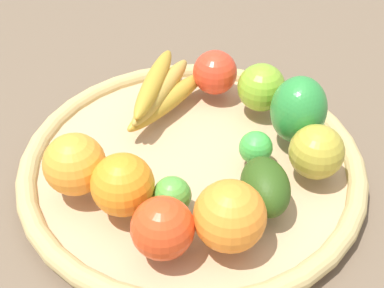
{
  "coord_description": "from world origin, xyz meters",
  "views": [
    {
      "loc": [
        -0.47,
        0.19,
        0.5
      ],
      "look_at": [
        0.0,
        0.0,
        0.05
      ],
      "focal_mm": 50.48,
      "sensor_mm": 36.0,
      "label": 1
    }
  ],
  "objects_px": {
    "orange_0": "(74,162)",
    "orange_2": "(230,216)",
    "banana_bunch": "(161,91)",
    "apple_3": "(261,87)",
    "apple_0": "(316,152)",
    "orange_1": "(123,185)",
    "bell_pepper": "(299,110)",
    "lime_1": "(256,148)",
    "lime_0": "(172,196)",
    "avocado": "(265,187)",
    "apple_2": "(215,72)",
    "apple_1": "(163,228)"
  },
  "relations": [
    {
      "from": "apple_1",
      "to": "apple_3",
      "type": "bearing_deg",
      "value": -48.77
    },
    {
      "from": "apple_0",
      "to": "lime_0",
      "type": "relative_size",
      "value": 1.5
    },
    {
      "from": "bell_pepper",
      "to": "apple_2",
      "type": "height_order",
      "value": "bell_pepper"
    },
    {
      "from": "orange_1",
      "to": "lime_1",
      "type": "xyz_separation_m",
      "value": [
        0.01,
        -0.17,
        -0.01
      ]
    },
    {
      "from": "orange_1",
      "to": "bell_pepper",
      "type": "bearing_deg",
      "value": -81.69
    },
    {
      "from": "orange_1",
      "to": "apple_0",
      "type": "bearing_deg",
      "value": -97.74
    },
    {
      "from": "banana_bunch",
      "to": "orange_0",
      "type": "distance_m",
      "value": 0.18
    },
    {
      "from": "apple_0",
      "to": "orange_1",
      "type": "xyz_separation_m",
      "value": [
        0.03,
        0.23,
        0.0
      ]
    },
    {
      "from": "apple_2",
      "to": "lime_0",
      "type": "height_order",
      "value": "apple_2"
    },
    {
      "from": "apple_2",
      "to": "apple_1",
      "type": "relative_size",
      "value": 0.95
    },
    {
      "from": "apple_1",
      "to": "banana_bunch",
      "type": "bearing_deg",
      "value": -19.04
    },
    {
      "from": "orange_1",
      "to": "orange_0",
      "type": "bearing_deg",
      "value": 36.94
    },
    {
      "from": "bell_pepper",
      "to": "apple_1",
      "type": "xyz_separation_m",
      "value": [
        -0.11,
        0.22,
        -0.01
      ]
    },
    {
      "from": "orange_1",
      "to": "lime_1",
      "type": "height_order",
      "value": "orange_1"
    },
    {
      "from": "orange_2",
      "to": "apple_1",
      "type": "bearing_deg",
      "value": 77.65
    },
    {
      "from": "banana_bunch",
      "to": "avocado",
      "type": "bearing_deg",
      "value": -167.93
    },
    {
      "from": "apple_3",
      "to": "lime_1",
      "type": "xyz_separation_m",
      "value": [
        -0.1,
        0.06,
        -0.01
      ]
    },
    {
      "from": "apple_2",
      "to": "lime_1",
      "type": "height_order",
      "value": "apple_2"
    },
    {
      "from": "banana_bunch",
      "to": "apple_3",
      "type": "distance_m",
      "value": 0.14
    },
    {
      "from": "lime_1",
      "to": "avocado",
      "type": "bearing_deg",
      "value": 160.85
    },
    {
      "from": "apple_3",
      "to": "avocado",
      "type": "height_order",
      "value": "apple_3"
    },
    {
      "from": "apple_0",
      "to": "lime_0",
      "type": "distance_m",
      "value": 0.18
    },
    {
      "from": "apple_3",
      "to": "apple_2",
      "type": "height_order",
      "value": "apple_3"
    },
    {
      "from": "apple_1",
      "to": "avocado",
      "type": "bearing_deg",
      "value": -81.98
    },
    {
      "from": "apple_3",
      "to": "avocado",
      "type": "distance_m",
      "value": 0.19
    },
    {
      "from": "apple_2",
      "to": "apple_1",
      "type": "xyz_separation_m",
      "value": [
        -0.24,
        0.17,
        0.0
      ]
    },
    {
      "from": "bell_pepper",
      "to": "orange_0",
      "type": "height_order",
      "value": "bell_pepper"
    },
    {
      "from": "avocado",
      "to": "apple_3",
      "type": "bearing_deg",
      "value": -26.05
    },
    {
      "from": "orange_1",
      "to": "bell_pepper",
      "type": "distance_m",
      "value": 0.25
    },
    {
      "from": "lime_0",
      "to": "orange_0",
      "type": "xyz_separation_m",
      "value": [
        0.08,
        0.09,
        0.01
      ]
    },
    {
      "from": "banana_bunch",
      "to": "lime_1",
      "type": "bearing_deg",
      "value": -154.72
    },
    {
      "from": "avocado",
      "to": "orange_2",
      "type": "distance_m",
      "value": 0.07
    },
    {
      "from": "apple_2",
      "to": "orange_0",
      "type": "distance_m",
      "value": 0.26
    },
    {
      "from": "lime_1",
      "to": "apple_2",
      "type": "bearing_deg",
      "value": -4.98
    },
    {
      "from": "banana_bunch",
      "to": "apple_0",
      "type": "xyz_separation_m",
      "value": [
        -0.2,
        -0.13,
        0.01
      ]
    },
    {
      "from": "orange_1",
      "to": "apple_3",
      "type": "bearing_deg",
      "value": -64.32
    },
    {
      "from": "avocado",
      "to": "orange_0",
      "type": "relative_size",
      "value": 1.1
    },
    {
      "from": "avocado",
      "to": "apple_1",
      "type": "height_order",
      "value": "apple_1"
    },
    {
      "from": "orange_1",
      "to": "apple_1",
      "type": "relative_size",
      "value": 1.07
    },
    {
      "from": "banana_bunch",
      "to": "apple_3",
      "type": "relative_size",
      "value": 2.36
    },
    {
      "from": "avocado",
      "to": "banana_bunch",
      "type": "bearing_deg",
      "value": 12.07
    },
    {
      "from": "apple_2",
      "to": "orange_2",
      "type": "xyz_separation_m",
      "value": [
        -0.26,
        0.1,
        0.01
      ]
    },
    {
      "from": "lime_1",
      "to": "apple_1",
      "type": "relative_size",
      "value": 0.63
    },
    {
      "from": "avocado",
      "to": "bell_pepper",
      "type": "xyz_separation_m",
      "value": [
        0.09,
        -0.09,
        0.02
      ]
    },
    {
      "from": "orange_0",
      "to": "orange_2",
      "type": "bearing_deg",
      "value": -137.56
    },
    {
      "from": "banana_bunch",
      "to": "apple_0",
      "type": "height_order",
      "value": "apple_0"
    },
    {
      "from": "apple_3",
      "to": "banana_bunch",
      "type": "bearing_deg",
      "value": 67.32
    },
    {
      "from": "bell_pepper",
      "to": "apple_1",
      "type": "relative_size",
      "value": 1.34
    },
    {
      "from": "bell_pepper",
      "to": "lime_1",
      "type": "relative_size",
      "value": 2.13
    },
    {
      "from": "banana_bunch",
      "to": "lime_1",
      "type": "xyz_separation_m",
      "value": [
        -0.15,
        -0.07,
        -0.0
      ]
    }
  ]
}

